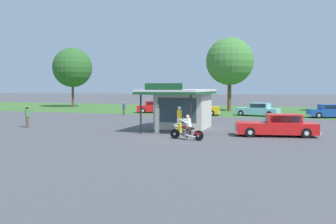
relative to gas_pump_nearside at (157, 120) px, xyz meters
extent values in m
plane|color=#4C4C51|center=(1.74, -2.16, -0.96)|extent=(300.00, 300.00, 0.00)
cube|color=#3D6B2D|center=(1.74, 27.84, -0.96)|extent=(120.00, 24.00, 0.01)
cube|color=beige|center=(0.83, 3.83, 0.52)|extent=(3.85, 3.59, 2.97)
cube|color=#384C56|center=(0.83, 2.05, 0.58)|extent=(3.08, 0.05, 1.90)
cube|color=silver|center=(0.83, 2.42, 2.08)|extent=(4.55, 6.91, 0.16)
cube|color=#195128|center=(0.83, 2.42, 1.90)|extent=(4.55, 6.91, 0.18)
cube|color=#195128|center=(0.83, -1.01, 2.38)|extent=(2.70, 0.08, 0.44)
cylinder|color=black|center=(2.66, -0.64, 0.52)|extent=(0.12, 0.12, 2.97)
cylinder|color=black|center=(-0.99, -0.64, 0.52)|extent=(0.12, 0.12, 2.97)
cube|color=slate|center=(0.00, 0.00, -0.91)|extent=(0.44, 0.44, 0.10)
cylinder|color=silver|center=(0.00, 0.00, 0.00)|extent=(0.34, 0.34, 1.72)
cube|color=white|center=(0.00, -0.18, 0.09)|extent=(0.22, 0.02, 0.28)
sphere|color=white|center=(0.00, 0.00, 1.00)|extent=(0.26, 0.26, 0.26)
cube|color=slate|center=(1.67, 0.00, -0.91)|extent=(0.44, 0.44, 0.10)
cylinder|color=yellow|center=(1.67, 0.00, -0.06)|extent=(0.34, 0.34, 1.60)
cube|color=white|center=(1.67, -0.18, 0.02)|extent=(0.22, 0.02, 0.28)
sphere|color=white|center=(1.67, 0.00, 0.88)|extent=(0.26, 0.26, 0.26)
cylinder|color=black|center=(2.08, -2.31, -0.64)|extent=(0.65, 0.23, 0.64)
cylinder|color=silver|center=(2.08, -2.31, -0.64)|extent=(0.18, 0.15, 0.16)
cylinder|color=black|center=(3.72, -2.64, -0.64)|extent=(0.65, 0.23, 0.64)
cylinder|color=silver|center=(3.72, -2.64, -0.64)|extent=(0.18, 0.15, 0.16)
ellipsoid|color=#B21414|center=(2.80, -2.45, -0.18)|extent=(0.60, 0.35, 0.24)
cube|color=#59595E|center=(2.85, -2.46, -0.54)|extent=(0.48, 0.32, 0.36)
cube|color=black|center=(3.14, -2.52, -0.24)|extent=(0.52, 0.35, 0.10)
cylinder|color=silver|center=(2.18, -2.33, -0.36)|extent=(0.38, 0.14, 0.71)
cylinder|color=silver|center=(2.30, -2.35, 0.02)|extent=(0.18, 0.69, 0.04)
sphere|color=silver|center=(2.20, -2.33, -0.14)|extent=(0.16, 0.16, 0.16)
cube|color=#B21414|center=(3.67, -2.63, -0.52)|extent=(0.47, 0.26, 0.12)
cylinder|color=silver|center=(3.21, -2.68, -0.68)|extent=(0.71, 0.22, 0.18)
cube|color=brown|center=(3.08, -2.51, -0.18)|extent=(0.46, 0.41, 0.14)
cylinder|color=brown|center=(2.85, -2.63, -0.58)|extent=(0.16, 0.25, 0.56)
cylinder|color=brown|center=(2.91, -2.31, -0.58)|extent=(0.16, 0.25, 0.56)
cylinder|color=white|center=(3.04, -2.50, 0.13)|extent=(0.47, 0.40, 0.60)
sphere|color=tan|center=(2.98, -2.49, 0.51)|extent=(0.22, 0.22, 0.22)
cylinder|color=white|center=(2.76, -2.65, 0.22)|extent=(0.54, 0.20, 0.31)
cylinder|color=white|center=(2.84, -2.26, 0.22)|extent=(0.54, 0.20, 0.31)
cube|color=red|center=(8.13, 1.10, -0.41)|extent=(5.48, 2.78, 0.74)
cube|color=red|center=(8.60, 1.20, 0.24)|extent=(2.46, 1.96, 0.57)
cube|color=#283847|center=(7.54, 0.98, 0.24)|extent=(0.32, 1.35, 0.46)
cube|color=#283847|center=(8.75, 0.46, 0.24)|extent=(1.83, 0.41, 0.44)
cube|color=#283847|center=(8.45, 1.94, 0.24)|extent=(1.83, 0.41, 0.44)
cube|color=silver|center=(5.54, 0.57, -0.66)|extent=(0.46, 1.66, 0.18)
cube|color=silver|center=(10.72, 1.64, -0.66)|extent=(0.46, 1.66, 0.18)
sphere|color=white|center=(5.64, 0.01, -0.38)|extent=(0.18, 0.18, 0.18)
sphere|color=white|center=(5.41, 1.12, -0.38)|extent=(0.18, 0.18, 0.18)
cylinder|color=black|center=(6.55, -0.06, -0.63)|extent=(0.69, 0.33, 0.66)
cylinder|color=silver|center=(6.55, -0.06, -0.63)|extent=(0.34, 0.28, 0.30)
cylinder|color=black|center=(6.22, 1.55, -0.63)|extent=(0.69, 0.33, 0.66)
cylinder|color=silver|center=(6.22, 1.55, -0.63)|extent=(0.34, 0.28, 0.30)
cylinder|color=black|center=(10.04, 0.66, -0.63)|extent=(0.69, 0.33, 0.66)
cylinder|color=silver|center=(10.04, 0.66, -0.63)|extent=(0.34, 0.28, 0.30)
cylinder|color=black|center=(9.70, 2.27, -0.63)|extent=(0.69, 0.33, 0.66)
cylinder|color=silver|center=(9.70, 2.27, -0.63)|extent=(0.34, 0.28, 0.30)
cube|color=#19479E|center=(13.29, 18.30, -0.41)|extent=(5.23, 3.07, 0.75)
cube|color=#19479E|center=(13.06, 18.24, 0.23)|extent=(2.42, 2.12, 0.52)
cube|color=#283847|center=(12.85, 19.02, 0.23)|extent=(1.70, 0.48, 0.39)
cube|color=#283847|center=(13.27, 17.47, 0.23)|extent=(1.70, 0.48, 0.39)
cube|color=silver|center=(10.89, 17.66, -0.66)|extent=(0.57, 1.74, 0.18)
cylinder|color=black|center=(11.45, 18.71, -0.63)|extent=(0.69, 0.36, 0.66)
cylinder|color=silver|center=(11.45, 18.71, -0.63)|extent=(0.34, 0.29, 0.30)
cylinder|color=black|center=(11.90, 17.03, -0.63)|extent=(0.69, 0.36, 0.66)
cylinder|color=silver|center=(11.90, 17.03, -0.63)|extent=(0.34, 0.29, 0.30)
cube|color=red|center=(-7.32, 19.34, -0.39)|extent=(5.38, 3.33, 0.78)
cube|color=red|center=(-7.73, 19.22, 0.28)|extent=(2.38, 2.21, 0.55)
cube|color=#283847|center=(-6.81, 19.50, 0.28)|extent=(0.48, 1.46, 0.44)
cube|color=#283847|center=(-7.98, 20.02, 0.28)|extent=(1.61, 0.52, 0.42)
cube|color=#283847|center=(-7.49, 18.41, 0.28)|extent=(1.61, 0.52, 0.42)
cube|color=silver|center=(-4.89, 20.09, -0.66)|extent=(0.65, 1.80, 0.18)
cube|color=silver|center=(-9.76, 18.59, -0.66)|extent=(0.65, 1.80, 0.18)
sphere|color=white|center=(-5.06, 20.68, -0.35)|extent=(0.18, 0.18, 0.18)
sphere|color=white|center=(-4.70, 19.50, -0.35)|extent=(0.18, 0.18, 0.18)
cylinder|color=black|center=(-5.95, 20.71, -0.63)|extent=(0.69, 0.38, 0.66)
cylinder|color=silver|center=(-5.95, 20.71, -0.63)|extent=(0.35, 0.30, 0.30)
cylinder|color=black|center=(-5.42, 18.97, -0.63)|extent=(0.69, 0.38, 0.66)
cylinder|color=silver|center=(-5.42, 18.97, -0.63)|extent=(0.35, 0.30, 0.30)
cylinder|color=black|center=(-9.23, 19.71, -0.63)|extent=(0.69, 0.38, 0.66)
cylinder|color=silver|center=(-9.23, 19.71, -0.63)|extent=(0.35, 0.30, 0.30)
cylinder|color=black|center=(-8.69, 17.97, -0.63)|extent=(0.69, 0.38, 0.66)
cylinder|color=silver|center=(-8.69, 17.97, -0.63)|extent=(0.35, 0.30, 0.30)
cube|color=gold|center=(-1.41, 17.37, -0.36)|extent=(5.35, 2.54, 0.85)
cube|color=gold|center=(-1.14, 17.40, 0.37)|extent=(2.39, 1.95, 0.60)
cube|color=#283847|center=(-2.21, 17.27, 0.37)|extent=(0.22, 1.50, 0.48)
cube|color=#283847|center=(-1.04, 16.57, 0.37)|extent=(1.86, 0.26, 0.46)
cube|color=#283847|center=(-1.24, 18.23, 0.37)|extent=(1.86, 0.26, 0.46)
cube|color=silver|center=(-4.00, 17.05, -0.66)|extent=(0.34, 1.84, 0.18)
cube|color=silver|center=(1.18, 17.68, -0.66)|extent=(0.34, 1.84, 0.18)
sphere|color=white|center=(-3.93, 16.44, -0.32)|extent=(0.18, 0.18, 0.18)
sphere|color=white|center=(-4.08, 17.66, -0.32)|extent=(0.18, 0.18, 0.18)
cylinder|color=black|center=(-3.04, 16.26, -0.63)|extent=(0.68, 0.28, 0.66)
cylinder|color=silver|center=(-3.04, 16.26, -0.63)|extent=(0.32, 0.25, 0.30)
cylinder|color=black|center=(-3.26, 18.05, -0.63)|extent=(0.68, 0.28, 0.66)
cylinder|color=silver|center=(-3.26, 18.05, -0.63)|extent=(0.32, 0.25, 0.30)
cylinder|color=black|center=(0.44, 16.68, -0.63)|extent=(0.68, 0.28, 0.66)
cylinder|color=silver|center=(0.44, 16.68, -0.63)|extent=(0.32, 0.25, 0.30)
cylinder|color=black|center=(0.22, 18.48, -0.63)|extent=(0.68, 0.28, 0.66)
cylinder|color=silver|center=(0.22, 18.48, -0.63)|extent=(0.32, 0.25, 0.30)
cube|color=#7AC6D1|center=(5.45, 18.18, -0.41)|extent=(5.12, 2.93, 0.74)
cube|color=#7AC6D1|center=(5.73, 18.11, 0.25)|extent=(2.39, 2.06, 0.59)
cube|color=#283847|center=(4.75, 18.36, 0.25)|extent=(0.38, 1.40, 0.47)
cube|color=#283847|center=(5.54, 17.35, 0.25)|extent=(1.71, 0.45, 0.45)
cube|color=#283847|center=(5.92, 18.88, 0.25)|extent=(1.71, 0.45, 0.45)
cube|color=silver|center=(3.08, 18.76, -0.66)|extent=(0.53, 1.72, 0.18)
cube|color=silver|center=(7.82, 17.60, -0.66)|extent=(0.53, 1.72, 0.18)
sphere|color=white|center=(2.93, 18.20, -0.38)|extent=(0.18, 0.18, 0.18)
sphere|color=white|center=(3.21, 19.34, -0.38)|extent=(0.18, 0.18, 0.18)
cylinder|color=black|center=(3.65, 17.74, -0.63)|extent=(0.69, 0.35, 0.66)
cylinder|color=silver|center=(3.65, 17.74, -0.63)|extent=(0.34, 0.28, 0.30)
cylinder|color=black|center=(4.06, 19.41, -0.63)|extent=(0.69, 0.35, 0.66)
cylinder|color=silver|center=(4.06, 19.41, -0.63)|extent=(0.34, 0.28, 0.30)
cylinder|color=black|center=(6.84, 16.96, -0.63)|extent=(0.69, 0.35, 0.66)
cylinder|color=silver|center=(6.84, 16.96, -0.63)|extent=(0.34, 0.28, 0.30)
cylinder|color=black|center=(7.25, 18.62, -0.63)|extent=(0.69, 0.35, 0.66)
cylinder|color=silver|center=(7.25, 18.62, -0.63)|extent=(0.34, 0.28, 0.30)
cylinder|color=brown|center=(-11.22, -0.19, -0.52)|extent=(0.26, 0.26, 0.89)
cylinder|color=#4C8C4C|center=(-11.22, -0.19, 0.25)|extent=(0.34, 0.34, 0.63)
sphere|color=brown|center=(-11.22, -0.19, 0.69)|extent=(0.24, 0.24, 0.24)
cylinder|color=beige|center=(-11.22, -0.19, 0.77)|extent=(0.39, 0.39, 0.02)
cylinder|color=brown|center=(-9.62, 14.38, -0.58)|extent=(0.26, 0.26, 0.76)
cylinder|color=#2D4C8C|center=(-9.62, 14.38, 0.07)|extent=(0.34, 0.34, 0.54)
sphere|color=beige|center=(-9.62, 14.38, 0.45)|extent=(0.21, 0.21, 0.21)
cylinder|color=beige|center=(-9.62, 14.38, 0.52)|extent=(0.33, 0.33, 0.02)
cylinder|color=brown|center=(0.99, 25.81, 1.25)|extent=(0.53, 0.53, 4.41)
sphere|color=#427F38|center=(0.99, 25.81, 5.91)|extent=(6.54, 6.54, 6.54)
cylinder|color=brown|center=(-25.71, 27.98, 1.11)|extent=(0.39, 0.39, 4.14)
sphere|color=#2D6028|center=(-25.71, 27.98, 5.64)|extent=(6.56, 6.56, 6.56)
camera|label=1|loc=(9.02, -23.93, 2.32)|focal=38.31mm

